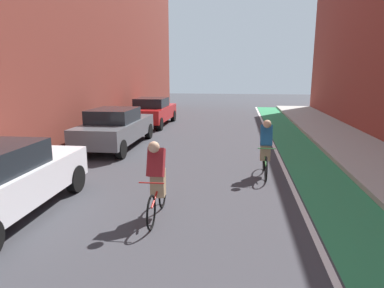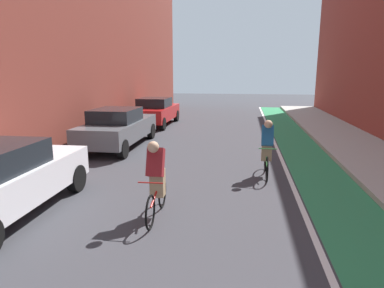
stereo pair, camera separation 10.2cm
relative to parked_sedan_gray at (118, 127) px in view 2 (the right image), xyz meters
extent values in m
plane|color=#38383D|center=(3.42, -2.14, -0.79)|extent=(74.45, 74.45, 0.00)
cube|color=#2D8451|center=(7.08, -0.14, -0.79)|extent=(1.60, 33.84, 0.00)
cube|color=white|center=(6.18, -0.14, -0.79)|extent=(0.12, 33.84, 0.00)
cube|color=#A8A59E|center=(9.25, -0.14, -0.72)|extent=(2.73, 33.84, 0.14)
cylinder|color=black|center=(-0.91, -5.08, -0.46)|extent=(0.24, 0.67, 0.66)
cylinder|color=black|center=(0.84, -5.03, -0.46)|extent=(0.24, 0.67, 0.66)
cube|color=#595B60|center=(0.00, 0.05, -0.11)|extent=(1.83, 4.78, 0.70)
cube|color=black|center=(0.00, -0.19, 0.47)|extent=(1.59, 2.01, 0.55)
cylinder|color=black|center=(-0.83, 1.87, -0.46)|extent=(0.23, 0.66, 0.66)
cylinder|color=black|center=(0.80, 1.89, -0.46)|extent=(0.23, 0.66, 0.66)
cylinder|color=black|center=(-0.80, -1.79, -0.46)|extent=(0.23, 0.66, 0.66)
cylinder|color=black|center=(0.83, -1.77, -0.46)|extent=(0.23, 0.66, 0.66)
cube|color=red|center=(0.00, 5.72, -0.11)|extent=(1.82, 4.48, 0.70)
cube|color=black|center=(0.00, 5.50, 0.47)|extent=(1.58, 1.89, 0.55)
cylinder|color=black|center=(-0.80, 7.41, -0.46)|extent=(0.22, 0.66, 0.66)
cylinder|color=black|center=(0.82, 7.40, -0.46)|extent=(0.22, 0.66, 0.66)
cylinder|color=black|center=(-0.82, 4.05, -0.46)|extent=(0.22, 0.66, 0.66)
cylinder|color=black|center=(0.80, 4.04, -0.46)|extent=(0.22, 0.66, 0.66)
torus|color=black|center=(3.21, -6.76, -0.46)|extent=(0.06, 0.66, 0.66)
torus|color=black|center=(3.18, -5.71, -0.46)|extent=(0.06, 0.66, 0.66)
cylinder|color=red|center=(3.19, -6.23, -0.24)|extent=(0.07, 0.96, 0.33)
cylinder|color=red|center=(3.19, -6.05, -0.16)|extent=(0.04, 0.12, 0.55)
cylinder|color=red|center=(3.20, -6.68, 0.09)|extent=(0.48, 0.04, 0.02)
cube|color=tan|center=(3.19, -6.13, -0.09)|extent=(0.29, 0.25, 0.56)
cube|color=maroon|center=(3.19, -6.26, 0.37)|extent=(0.33, 0.41, 0.60)
sphere|color=tan|center=(3.20, -6.41, 0.71)|extent=(0.22, 0.22, 0.22)
torus|color=black|center=(5.53, -3.60, -0.44)|extent=(0.05, 0.70, 0.70)
torus|color=black|center=(5.54, -2.55, -0.44)|extent=(0.05, 0.70, 0.70)
cylinder|color=#338C3F|center=(5.54, -3.08, -0.22)|extent=(0.05, 0.96, 0.33)
cylinder|color=#338C3F|center=(5.54, -2.90, -0.14)|extent=(0.04, 0.12, 0.55)
cylinder|color=#338C3F|center=(5.53, -3.53, 0.11)|extent=(0.48, 0.03, 0.02)
cube|color=tan|center=(5.54, -2.97, -0.07)|extent=(0.28, 0.24, 0.56)
cube|color=#1E598C|center=(5.53, -3.10, 0.39)|extent=(0.33, 0.40, 0.60)
sphere|color=tan|center=(5.53, -3.26, 0.73)|extent=(0.22, 0.22, 0.22)
cube|color=maroon|center=(5.54, -2.98, 0.41)|extent=(0.26, 0.28, 0.39)
camera|label=1|loc=(4.77, -12.41, 2.08)|focal=31.34mm
camera|label=2|loc=(4.87, -12.39, 2.08)|focal=31.34mm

